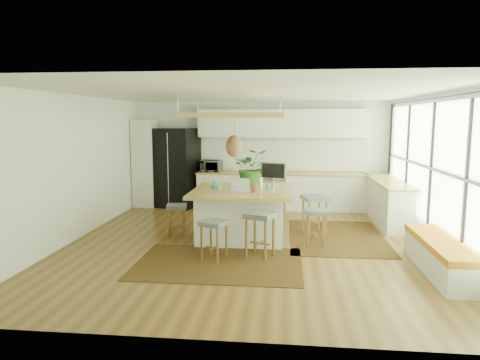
# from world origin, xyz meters

# --- Properties ---
(floor) EXTENTS (7.00, 7.00, 0.00)m
(floor) POSITION_xyz_m (0.00, 0.00, 0.00)
(floor) COLOR brown
(floor) RESTS_ON ground
(ceiling) EXTENTS (7.00, 7.00, 0.00)m
(ceiling) POSITION_xyz_m (0.00, 0.00, 2.70)
(ceiling) COLOR white
(ceiling) RESTS_ON ground
(wall_back) EXTENTS (6.50, 0.00, 6.50)m
(wall_back) POSITION_xyz_m (0.00, 3.50, 1.35)
(wall_back) COLOR white
(wall_back) RESTS_ON ground
(wall_front) EXTENTS (6.50, 0.00, 6.50)m
(wall_front) POSITION_xyz_m (0.00, -3.50, 1.35)
(wall_front) COLOR white
(wall_front) RESTS_ON ground
(wall_left) EXTENTS (0.00, 7.00, 7.00)m
(wall_left) POSITION_xyz_m (-3.25, 0.00, 1.35)
(wall_left) COLOR white
(wall_left) RESTS_ON ground
(wall_right) EXTENTS (0.00, 7.00, 7.00)m
(wall_right) POSITION_xyz_m (3.25, 0.00, 1.35)
(wall_right) COLOR white
(wall_right) RESTS_ON ground
(window_wall) EXTENTS (0.10, 6.20, 2.60)m
(window_wall) POSITION_xyz_m (3.22, 0.00, 1.40)
(window_wall) COLOR black
(window_wall) RESTS_ON wall_right
(pantry) EXTENTS (0.55, 0.60, 2.25)m
(pantry) POSITION_xyz_m (-2.95, 3.18, 1.12)
(pantry) COLOR silver
(pantry) RESTS_ON floor
(back_counter_base) EXTENTS (4.20, 0.60, 0.88)m
(back_counter_base) POSITION_xyz_m (0.55, 3.18, 0.44)
(back_counter_base) COLOR silver
(back_counter_base) RESTS_ON floor
(back_counter_top) EXTENTS (4.24, 0.64, 0.05)m
(back_counter_top) POSITION_xyz_m (0.55, 3.18, 0.90)
(back_counter_top) COLOR #A37F3A
(back_counter_top) RESTS_ON back_counter_base
(backsplash) EXTENTS (4.20, 0.02, 0.80)m
(backsplash) POSITION_xyz_m (0.55, 3.48, 1.35)
(backsplash) COLOR white
(backsplash) RESTS_ON wall_back
(upper_cabinets) EXTENTS (4.20, 0.34, 0.70)m
(upper_cabinets) POSITION_xyz_m (0.55, 3.32, 2.15)
(upper_cabinets) COLOR silver
(upper_cabinets) RESTS_ON wall_back
(range) EXTENTS (0.76, 0.62, 1.00)m
(range) POSITION_xyz_m (0.30, 3.18, 0.50)
(range) COLOR #A5A5AA
(range) RESTS_ON floor
(right_counter_base) EXTENTS (0.60, 2.50, 0.88)m
(right_counter_base) POSITION_xyz_m (2.93, 2.00, 0.44)
(right_counter_base) COLOR silver
(right_counter_base) RESTS_ON floor
(right_counter_top) EXTENTS (0.64, 2.54, 0.05)m
(right_counter_top) POSITION_xyz_m (2.93, 2.00, 0.90)
(right_counter_top) COLOR #A37F3A
(right_counter_top) RESTS_ON right_counter_base
(window_bench) EXTENTS (0.52, 2.00, 0.50)m
(window_bench) POSITION_xyz_m (2.95, -1.20, 0.25)
(window_bench) COLOR silver
(window_bench) RESTS_ON floor
(ceiling_panel) EXTENTS (1.86, 1.86, 0.80)m
(ceiling_panel) POSITION_xyz_m (-0.30, 0.40, 2.05)
(ceiling_panel) COLOR #A37F3A
(ceiling_panel) RESTS_ON ceiling
(rug_near) EXTENTS (2.60, 1.80, 0.01)m
(rug_near) POSITION_xyz_m (-0.37, -1.14, 0.01)
(rug_near) COLOR black
(rug_near) RESTS_ON floor
(rug_right) EXTENTS (1.80, 2.60, 0.01)m
(rug_right) POSITION_xyz_m (1.66, 0.63, 0.01)
(rug_right) COLOR black
(rug_right) RESTS_ON floor
(fridge) EXTENTS (1.20, 1.05, 2.03)m
(fridge) POSITION_xyz_m (-2.12, 3.18, 0.93)
(fridge) COLOR black
(fridge) RESTS_ON floor
(island) EXTENTS (1.85, 1.85, 0.93)m
(island) POSITION_xyz_m (-0.16, 0.43, 0.47)
(island) COLOR #A37F3A
(island) RESTS_ON floor
(stool_near_left) EXTENTS (0.49, 0.49, 0.65)m
(stool_near_left) POSITION_xyz_m (-0.47, -0.96, 0.35)
(stool_near_left) COLOR #505559
(stool_near_left) RESTS_ON floor
(stool_near_right) EXTENTS (0.57, 0.57, 0.75)m
(stool_near_right) POSITION_xyz_m (0.26, -0.75, 0.35)
(stool_near_right) COLOR #505559
(stool_near_right) RESTS_ON floor
(stool_right_front) EXTENTS (0.40, 0.40, 0.65)m
(stool_right_front) POSITION_xyz_m (1.22, 0.02, 0.35)
(stool_right_front) COLOR #505559
(stool_right_front) RESTS_ON floor
(stool_right_back) EXTENTS (0.57, 0.57, 0.76)m
(stool_right_back) POSITION_xyz_m (1.24, 0.83, 0.35)
(stool_right_back) COLOR #505559
(stool_right_back) RESTS_ON floor
(stool_left_side) EXTENTS (0.44, 0.44, 0.63)m
(stool_left_side) POSITION_xyz_m (-1.40, 0.30, 0.35)
(stool_left_side) COLOR #505559
(stool_left_side) RESTS_ON floor
(laptop) EXTENTS (0.40, 0.42, 0.26)m
(laptop) POSITION_xyz_m (-0.14, 0.07, 1.05)
(laptop) COLOR #A5A5AA
(laptop) RESTS_ON island
(monitor) EXTENTS (0.56, 0.35, 0.49)m
(monitor) POSITION_xyz_m (0.42, 0.83, 1.19)
(monitor) COLOR #A5A5AA
(monitor) RESTS_ON island
(microwave) EXTENTS (0.55, 0.34, 0.36)m
(microwave) POSITION_xyz_m (-1.23, 3.19, 1.10)
(microwave) COLOR #A5A5AA
(microwave) RESTS_ON back_counter_top
(island_plant) EXTENTS (0.82, 0.87, 0.57)m
(island_plant) POSITION_xyz_m (-0.03, 0.89, 1.22)
(island_plant) COLOR #1E4C19
(island_plant) RESTS_ON island
(island_bowl) EXTENTS (0.27, 0.27, 0.06)m
(island_bowl) POSITION_xyz_m (-0.70, 0.71, 0.96)
(island_bowl) COLOR white
(island_bowl) RESTS_ON island
(island_bottle_0) EXTENTS (0.07, 0.07, 0.19)m
(island_bottle_0) POSITION_xyz_m (-0.71, 0.53, 1.03)
(island_bottle_0) COLOR #308FC2
(island_bottle_0) RESTS_ON island
(island_bottle_1) EXTENTS (0.07, 0.07, 0.19)m
(island_bottle_1) POSITION_xyz_m (-0.56, 0.28, 1.03)
(island_bottle_1) COLOR silver
(island_bottle_1) RESTS_ON island
(island_bottle_2) EXTENTS (0.07, 0.07, 0.19)m
(island_bottle_2) POSITION_xyz_m (0.09, 0.13, 1.03)
(island_bottle_2) COLOR #9B3337
(island_bottle_2) RESTS_ON island
(island_bottle_3) EXTENTS (0.07, 0.07, 0.19)m
(island_bottle_3) POSITION_xyz_m (0.19, 0.48, 1.03)
(island_bottle_3) COLOR white
(island_bottle_3) RESTS_ON island
(island_bottle_4) EXTENTS (0.07, 0.07, 0.19)m
(island_bottle_4) POSITION_xyz_m (-0.36, 0.68, 1.03)
(island_bottle_4) COLOR #4A7C5F
(island_bottle_4) RESTS_ON island
(island_bottle_5) EXTENTS (0.07, 0.07, 0.19)m
(island_bottle_5) POSITION_xyz_m (0.34, 0.33, 1.03)
(island_bottle_5) COLOR #308FC2
(island_bottle_5) RESTS_ON island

